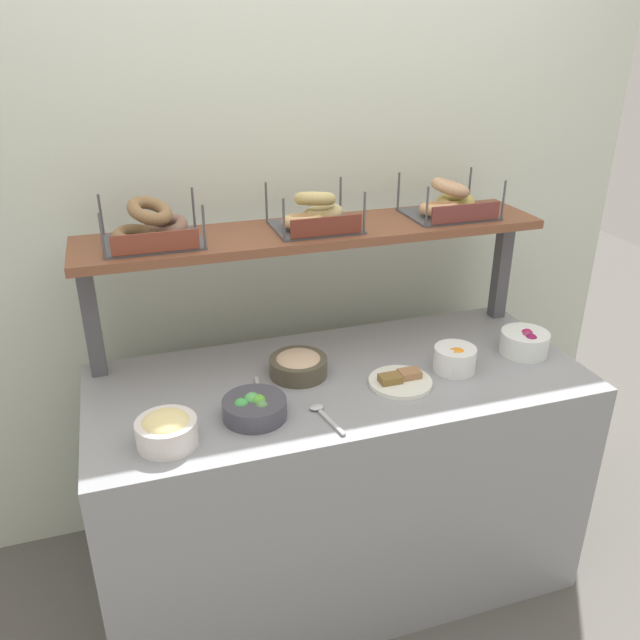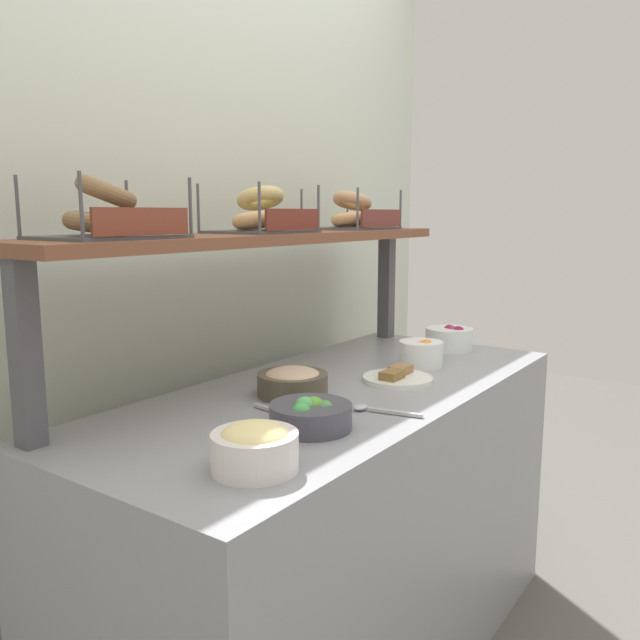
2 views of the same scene
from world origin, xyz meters
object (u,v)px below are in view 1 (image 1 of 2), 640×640
bowl_beet_salad (525,342)px  serving_spoon_near_plate (323,414)px  bagel_basket_poppy (151,229)px  bagel_basket_plain (314,214)px  serving_plate_white (400,381)px  bowl_hummus (298,364)px  serving_spoon_by_edge (260,397)px  bowl_egg_salad (167,430)px  bowl_veggie_mix (254,408)px  bowl_fruit_salad (455,358)px  bagel_basket_sesame (449,203)px

bowl_beet_salad → serving_spoon_near_plate: bowl_beet_salad is taller
bagel_basket_poppy → bagel_basket_plain: size_ratio=1.09×
bagel_basket_poppy → serving_plate_white: bearing=-27.7°
bowl_hummus → serving_plate_white: bowl_hummus is taller
bagel_basket_plain → serving_spoon_by_edge: bearing=-130.9°
bowl_egg_salad → serving_plate_white: size_ratio=0.82×
bowl_veggie_mix → bowl_egg_salad: bowl_egg_salad is taller
bowl_egg_salad → serving_spoon_near_plate: (0.45, -0.00, -0.04)m
bowl_beet_salad → bagel_basket_plain: bearing=155.7°
serving_plate_white → bagel_basket_poppy: size_ratio=0.67×
bowl_beet_salad → bagel_basket_poppy: bagel_basket_poppy is taller
bowl_fruit_salad → serving_spoon_by_edge: 0.66m
bowl_veggie_mix → bowl_beet_salad: 1.00m
serving_plate_white → bagel_basket_plain: bearing=115.2°
bowl_hummus → bowl_egg_salad: size_ratio=1.13×
bagel_basket_poppy → serving_spoon_by_edge: bearing=-51.9°
bowl_egg_salad → serving_spoon_by_edge: bearing=26.7°
bowl_fruit_salad → bagel_basket_poppy: (-0.91, 0.34, 0.44)m
bowl_egg_salad → bagel_basket_sesame: size_ratio=0.56×
serving_spoon_by_edge → bagel_basket_plain: bearing=49.1°
bowl_veggie_mix → bagel_basket_sesame: bearing=26.8°
bowl_hummus → bowl_fruit_salad: (0.51, -0.13, 0.01)m
bagel_basket_plain → bagel_basket_sesame: size_ratio=0.92×
serving_spoon_by_edge → bowl_fruit_salad: bearing=-1.7°
bowl_beet_salad → bagel_basket_poppy: size_ratio=0.55×
serving_spoon_near_plate → bagel_basket_poppy: (-0.41, 0.47, 0.47)m
serving_spoon_near_plate → bagel_basket_plain: bagel_basket_plain is taller
bowl_egg_salad → serving_plate_white: (0.75, 0.10, -0.04)m
bagel_basket_plain → bowl_veggie_mix: bearing=-127.4°
bagel_basket_poppy → bagel_basket_plain: (0.53, 0.00, -0.00)m
bowl_hummus → bowl_egg_salad: 0.52m
bowl_veggie_mix → serving_spoon_by_edge: 0.10m
bowl_veggie_mix → serving_spoon_by_edge: (0.04, 0.09, -0.02)m
serving_spoon_near_plate → bagel_basket_sesame: bagel_basket_sesame is taller
bowl_fruit_salad → serving_plate_white: (-0.21, -0.03, -0.03)m
bowl_egg_salad → serving_plate_white: bowl_egg_salad is taller
serving_plate_white → bagel_basket_plain: bagel_basket_plain is taller
bagel_basket_plain → bagel_basket_poppy: bearing=-179.9°
bowl_fruit_salad → bagel_basket_sesame: bearing=70.4°
bowl_egg_salad → serving_plate_white: 0.75m
bowl_egg_salad → bowl_beet_salad: 1.26m
bowl_beet_salad → serving_spoon_by_edge: bearing=-179.1°
bagel_basket_plain → bagel_basket_sesame: 0.51m
bowl_beet_salad → bagel_basket_plain: size_ratio=0.60×
bowl_hummus → serving_spoon_by_edge: bearing=-144.8°
serving_plate_white → bagel_basket_poppy: bagel_basket_poppy is taller
serving_plate_white → bowl_egg_salad: bearing=-172.5°
bowl_veggie_mix → bagel_basket_poppy: 0.64m
bowl_egg_salad → serving_spoon_by_edge: bowl_egg_salad is taller
bowl_fruit_salad → bagel_basket_plain: size_ratio=0.50×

